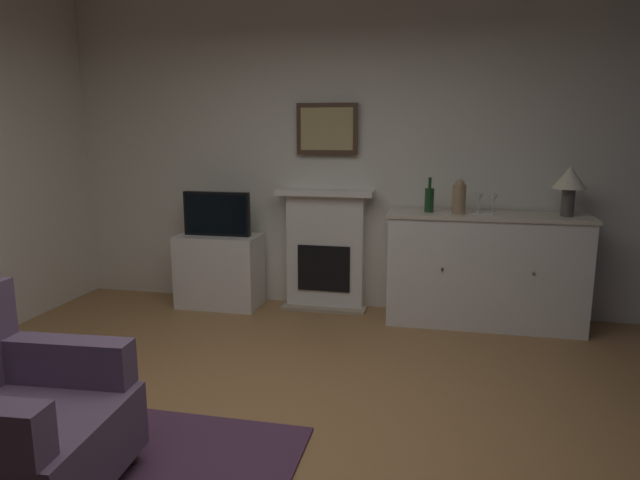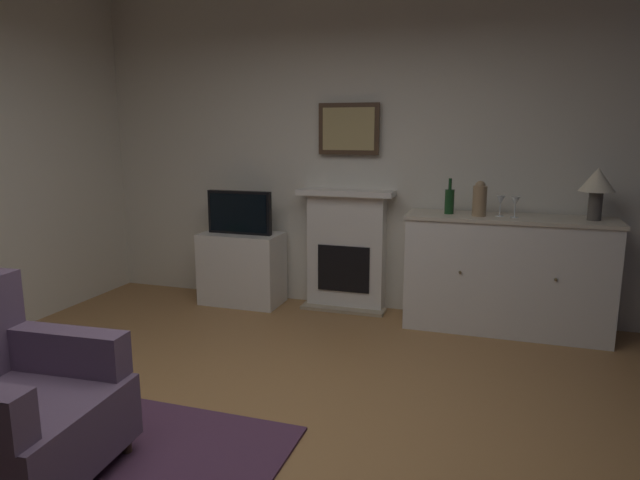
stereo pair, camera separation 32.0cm
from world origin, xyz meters
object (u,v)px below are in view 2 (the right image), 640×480
at_px(fireplace_unit, 346,250).
at_px(tv_set, 239,213).
at_px(table_lamp, 597,184).
at_px(tv_cabinet, 242,268).
at_px(wine_glass_left, 501,201).
at_px(vase_decorative, 480,199).
at_px(sideboard_cabinet, 506,274).
at_px(wine_bottle, 449,201).
at_px(armchair, 3,405).
at_px(framed_picture, 349,129).
at_px(wine_glass_center, 515,202).

distance_m(fireplace_unit, tv_set, 1.04).
distance_m(table_lamp, tv_cabinet, 3.10).
height_order(tv_cabinet, tv_set, tv_set).
relative_size(wine_glass_left, vase_decorative, 0.59).
height_order(sideboard_cabinet, table_lamp, table_lamp).
height_order(table_lamp, wine_bottle, table_lamp).
height_order(table_lamp, armchair, table_lamp).
bearing_deg(framed_picture, armchair, -104.69).
bearing_deg(vase_decorative, tv_cabinet, 178.25).
bearing_deg(framed_picture, table_lamp, -6.36).
bearing_deg(fireplace_unit, table_lamp, -5.07).
distance_m(framed_picture, wine_glass_center, 1.55).
xyz_separation_m(framed_picture, sideboard_cabinet, (1.39, -0.22, -1.16)).
height_order(framed_picture, vase_decorative, framed_picture).
bearing_deg(tv_cabinet, framed_picture, 12.01).
height_order(table_lamp, vase_decorative, table_lamp).
relative_size(fireplace_unit, framed_picture, 2.00).
distance_m(sideboard_cabinet, wine_bottle, 0.75).
distance_m(vase_decorative, tv_cabinet, 2.26).
bearing_deg(armchair, fireplace_unit, 75.10).
xyz_separation_m(wine_glass_left, wine_glass_center, (0.11, -0.04, 0.00)).
bearing_deg(tv_set, vase_decorative, -1.12).
distance_m(framed_picture, tv_set, 1.26).
bearing_deg(fireplace_unit, vase_decorative, -11.12).
height_order(table_lamp, wine_glass_left, table_lamp).
xyz_separation_m(wine_glass_left, vase_decorative, (-0.16, -0.04, 0.02)).
distance_m(wine_glass_left, tv_set, 2.30).
bearing_deg(armchair, tv_set, 93.54).
relative_size(wine_bottle, wine_glass_center, 1.76).
bearing_deg(framed_picture, fireplace_unit, -90.00).
height_order(sideboard_cabinet, wine_glass_left, wine_glass_left).
bearing_deg(wine_glass_left, wine_bottle, 178.84).
bearing_deg(wine_bottle, tv_cabinet, 179.57).
distance_m(wine_glass_left, armchair, 3.59).
xyz_separation_m(wine_glass_center, tv_cabinet, (-2.40, 0.06, -0.73)).
height_order(fireplace_unit, wine_bottle, wine_bottle).
relative_size(framed_picture, armchair, 0.60).
relative_size(fireplace_unit, sideboard_cabinet, 0.68).
bearing_deg(wine_glass_center, vase_decorative, -178.95).
bearing_deg(tv_cabinet, table_lamp, -0.29).
relative_size(sideboard_cabinet, table_lamp, 4.04).
bearing_deg(table_lamp, tv_cabinet, 179.71).
xyz_separation_m(wine_bottle, wine_glass_left, (0.40, -0.01, 0.01)).
distance_m(framed_picture, vase_decorative, 1.31).
relative_size(fireplace_unit, wine_glass_center, 6.67).
bearing_deg(wine_bottle, fireplace_unit, 169.11).
height_order(framed_picture, wine_glass_left, framed_picture).
relative_size(table_lamp, wine_glass_center, 2.42).
height_order(framed_picture, tv_cabinet, framed_picture).
distance_m(fireplace_unit, wine_glass_center, 1.53).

